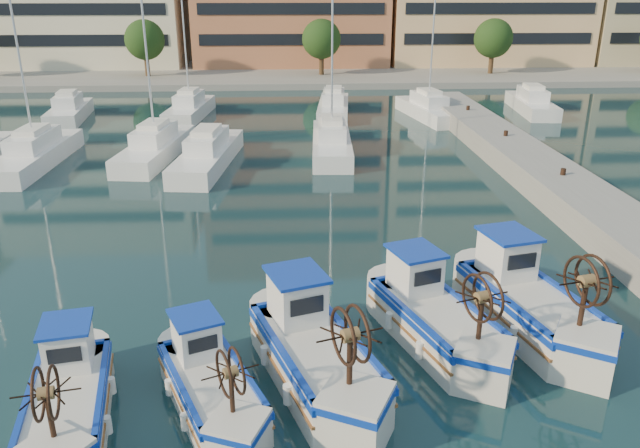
{
  "coord_description": "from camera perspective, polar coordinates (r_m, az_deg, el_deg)",
  "views": [
    {
      "loc": [
        0.27,
        -13.11,
        9.44
      ],
      "look_at": [
        1.37,
        7.48,
        1.5
      ],
      "focal_mm": 35.0,
      "sensor_mm": 36.0,
      "label": 1
    }
  ],
  "objects": [
    {
      "name": "quay",
      "position": [
        26.19,
        26.25,
        -0.94
      ],
      "size": [
        3.0,
        60.0,
        1.2
      ],
      "primitive_type": "cube",
      "color": "gray",
      "rests_on": "ground"
    },
    {
      "name": "ground",
      "position": [
        16.16,
        -3.56,
        -14.74
      ],
      "size": [
        300.0,
        300.0,
        0.0
      ],
      "primitive_type": "plane",
      "color": "#183B40",
      "rests_on": "ground"
    },
    {
      "name": "fishing_boat_e",
      "position": [
        19.14,
        18.37,
        -6.65
      ],
      "size": [
        3.22,
        5.33,
        3.23
      ],
      "rotation": [
        0.0,
        0.0,
        0.24
      ],
      "color": "silver",
      "rests_on": "ground"
    },
    {
      "name": "yacht_marina",
      "position": [
        41.93,
        -7.35,
        8.61
      ],
      "size": [
        39.79,
        23.72,
        11.5
      ],
      "color": "white",
      "rests_on": "ground"
    },
    {
      "name": "fishing_boat_c",
      "position": [
        15.97,
        -0.61,
        -11.41
      ],
      "size": [
        3.5,
        5.2,
        3.14
      ],
      "rotation": [
        0.0,
        0.0,
        0.33
      ],
      "color": "silver",
      "rests_on": "ground"
    },
    {
      "name": "fishing_boat_a",
      "position": [
        15.72,
        -22.06,
        -14.38
      ],
      "size": [
        2.44,
        4.33,
        2.62
      ],
      "rotation": [
        0.0,
        0.0,
        0.19
      ],
      "color": "silver",
      "rests_on": "ground"
    },
    {
      "name": "fishing_boat_b",
      "position": [
        15.39,
        -10.06,
        -13.96
      ],
      "size": [
        3.03,
        4.16,
        2.51
      ],
      "rotation": [
        0.0,
        0.0,
        0.41
      ],
      "color": "silver",
      "rests_on": "ground"
    },
    {
      "name": "fishing_boat_d",
      "position": [
        17.87,
        10.32,
        -8.16
      ],
      "size": [
        3.33,
        4.94,
        2.98
      ],
      "rotation": [
        0.0,
        0.0,
        0.33
      ],
      "color": "silver",
      "rests_on": "ground"
    }
  ]
}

